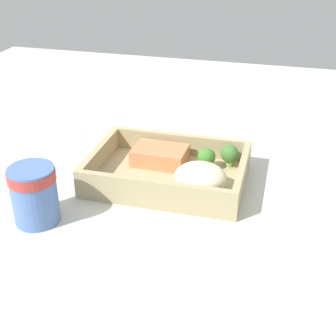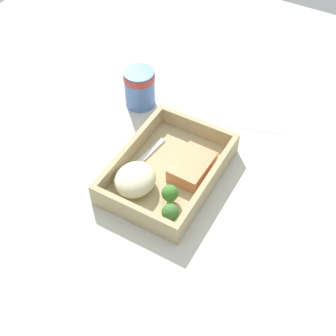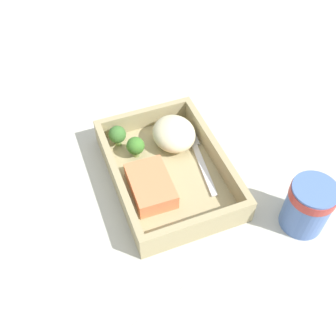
% 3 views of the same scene
% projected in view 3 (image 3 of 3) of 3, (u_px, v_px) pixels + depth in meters
% --- Properties ---
extents(ground_plane, '(1.60, 1.60, 0.02)m').
position_uv_depth(ground_plane, '(168.00, 181.00, 0.73)').
color(ground_plane, '#BBBAAE').
extents(takeout_tray, '(0.28, 0.20, 0.01)m').
position_uv_depth(takeout_tray, '(168.00, 175.00, 0.72)').
color(takeout_tray, tan).
rests_on(takeout_tray, ground_plane).
extents(tray_rim, '(0.28, 0.20, 0.04)m').
position_uv_depth(tray_rim, '(168.00, 166.00, 0.70)').
color(tray_rim, tan).
rests_on(tray_rim, takeout_tray).
extents(salmon_fillet, '(0.10, 0.07, 0.03)m').
position_uv_depth(salmon_fillet, '(151.00, 186.00, 0.68)').
color(salmon_fillet, '#E57E50').
rests_on(salmon_fillet, takeout_tray).
extents(mashed_potatoes, '(0.09, 0.08, 0.05)m').
position_uv_depth(mashed_potatoes, '(174.00, 134.00, 0.74)').
color(mashed_potatoes, beige).
rests_on(mashed_potatoes, takeout_tray).
extents(broccoli_floret_1, '(0.03, 0.03, 0.04)m').
position_uv_depth(broccoli_floret_1, '(117.00, 135.00, 0.74)').
color(broccoli_floret_1, '#85AC59').
rests_on(broccoli_floret_1, takeout_tray).
extents(broccoli_floret_2, '(0.03, 0.03, 0.04)m').
position_uv_depth(broccoli_floret_2, '(136.00, 146.00, 0.73)').
color(broccoli_floret_2, '#7E9750').
rests_on(broccoli_floret_2, takeout_tray).
extents(fork, '(0.16, 0.04, 0.00)m').
position_uv_depth(fork, '(199.00, 158.00, 0.74)').
color(fork, silver).
rests_on(fork, takeout_tray).
extents(paper_cup, '(0.07, 0.07, 0.09)m').
position_uv_depth(paper_cup, '(309.00, 204.00, 0.62)').
color(paper_cup, '#4E6FB5').
rests_on(paper_cup, ground_plane).
extents(receipt_slip, '(0.12, 0.16, 0.00)m').
position_uv_depth(receipt_slip, '(172.00, 335.00, 0.55)').
color(receipt_slip, white).
rests_on(receipt_slip, ground_plane).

